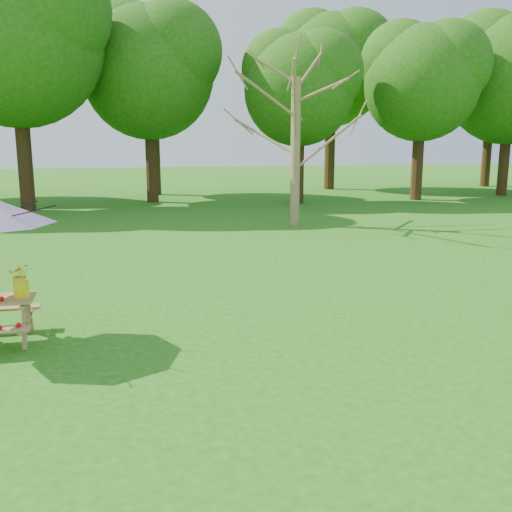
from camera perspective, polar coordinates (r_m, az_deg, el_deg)
name	(u,v)px	position (r m, az deg, el deg)	size (l,w,h in m)	color
ground	(340,425)	(6.18, 8.43, -16.37)	(120.00, 120.00, 0.00)	#206613
treeline	(157,23)	(27.60, -9.87, 21.99)	(60.00, 12.00, 16.00)	#19560E
bare_tree	(297,12)	(20.02, 4.15, 23.20)	(6.88, 6.88, 11.46)	#937050
flower_bucket	(21,279)	(8.83, -22.48, -2.14)	(0.33, 0.29, 0.49)	#FFF50D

